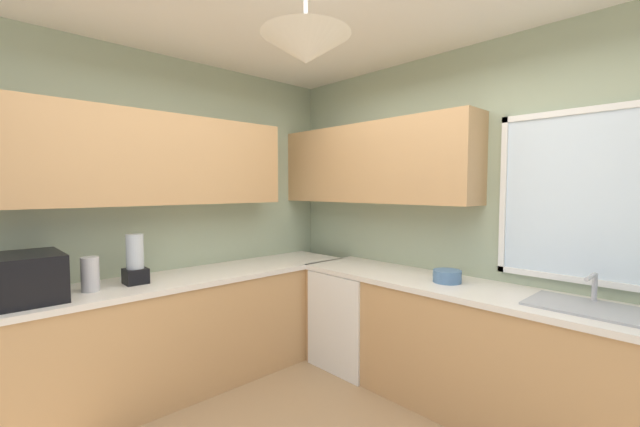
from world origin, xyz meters
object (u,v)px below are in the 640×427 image
object	(u,v)px
dishwasher	(355,317)
kettle	(90,274)
blender_appliance	(135,261)
microwave	(27,277)
sink_assembly	(587,307)
bowl	(447,276)

from	to	relation	value
dishwasher	kettle	world-z (taller)	kettle
blender_appliance	microwave	bearing A→B (deg)	-90.00
microwave	sink_assembly	world-z (taller)	microwave
kettle	blender_appliance	size ratio (longest dim) A/B	0.64
kettle	bowl	size ratio (longest dim) A/B	1.15
sink_assembly	dishwasher	bearing A→B (deg)	-178.80
blender_appliance	kettle	bearing A→B (deg)	-86.11
kettle	blender_appliance	distance (m)	0.30
blender_appliance	bowl	bearing A→B (deg)	47.60
dishwasher	blender_appliance	bearing A→B (deg)	-111.84
bowl	blender_appliance	xyz separation A→B (m)	(-1.53, -1.68, 0.12)
bowl	blender_appliance	size ratio (longest dim) A/B	0.56
blender_appliance	dishwasher	bearing A→B (deg)	68.16
sink_assembly	blender_appliance	bearing A→B (deg)	-144.98
dishwasher	kettle	size ratio (longest dim) A/B	3.64
microwave	kettle	bearing A→B (deg)	86.59
kettle	bowl	distance (m)	2.48
kettle	sink_assembly	distance (m)	3.10
microwave	bowl	world-z (taller)	microwave
microwave	bowl	size ratio (longest dim) A/B	2.37
sink_assembly	bowl	distance (m)	0.87
dishwasher	bowl	world-z (taller)	bowl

